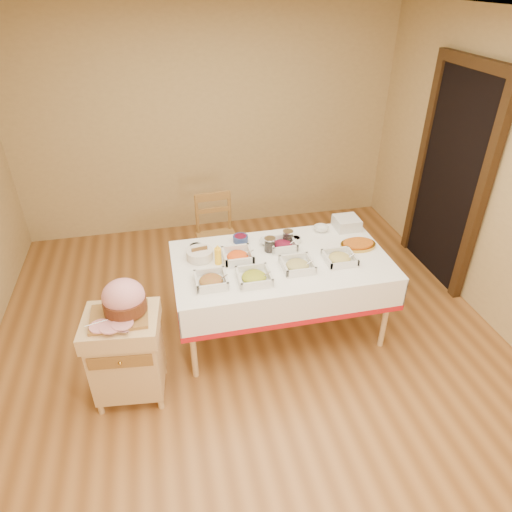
% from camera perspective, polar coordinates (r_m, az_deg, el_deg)
% --- Properties ---
extents(room_shell, '(5.00, 5.00, 5.00)m').
position_cam_1_polar(room_shell, '(3.27, -0.25, 4.22)').
color(room_shell, brown).
rests_on(room_shell, ground).
extents(doorway, '(0.09, 1.10, 2.20)m').
position_cam_1_polar(doorway, '(4.98, 23.24, 9.33)').
color(doorway, black).
rests_on(doorway, ground).
extents(dining_table, '(1.82, 1.02, 0.76)m').
position_cam_1_polar(dining_table, '(3.95, 3.09, -2.36)').
color(dining_table, tan).
rests_on(dining_table, ground).
extents(butcher_cart, '(0.58, 0.50, 0.75)m').
position_cam_1_polar(butcher_cart, '(3.59, -15.89, -11.46)').
color(butcher_cart, tan).
rests_on(butcher_cart, ground).
extents(dining_chair, '(0.43, 0.41, 0.90)m').
position_cam_1_polar(dining_chair, '(4.81, -4.90, 2.51)').
color(dining_chair, olive).
rests_on(dining_chair, ground).
extents(ham_on_board, '(0.42, 0.40, 0.28)m').
position_cam_1_polar(ham_on_board, '(3.33, -16.27, -5.40)').
color(ham_on_board, olive).
rests_on(ham_on_board, butcher_cart).
extents(serving_dish_a, '(0.25, 0.25, 0.11)m').
position_cam_1_polar(serving_dish_a, '(3.55, -5.64, -3.05)').
color(serving_dish_a, silver).
rests_on(serving_dish_a, dining_table).
extents(serving_dish_b, '(0.26, 0.26, 0.11)m').
position_cam_1_polar(serving_dish_b, '(3.57, -0.25, -2.63)').
color(serving_dish_b, silver).
rests_on(serving_dish_b, dining_table).
extents(serving_dish_c, '(0.25, 0.25, 0.10)m').
position_cam_1_polar(serving_dish_c, '(3.73, 5.20, -1.14)').
color(serving_dish_c, silver).
rests_on(serving_dish_c, dining_table).
extents(serving_dish_d, '(0.25, 0.25, 0.09)m').
position_cam_1_polar(serving_dish_d, '(3.87, 10.42, -0.25)').
color(serving_dish_d, silver).
rests_on(serving_dish_d, dining_table).
extents(serving_dish_e, '(0.26, 0.24, 0.12)m').
position_cam_1_polar(serving_dish_e, '(3.83, -2.31, -0.01)').
color(serving_dish_e, silver).
rests_on(serving_dish_e, dining_table).
extents(serving_dish_f, '(0.24, 0.23, 0.11)m').
position_cam_1_polar(serving_dish_f, '(4.00, 3.33, 1.46)').
color(serving_dish_f, silver).
rests_on(serving_dish_f, dining_table).
extents(small_bowl_left, '(0.12, 0.12, 0.06)m').
position_cam_1_polar(small_bowl_left, '(3.99, -7.52, 1.05)').
color(small_bowl_left, silver).
rests_on(small_bowl_left, dining_table).
extents(small_bowl_mid, '(0.14, 0.14, 0.06)m').
position_cam_1_polar(small_bowl_mid, '(4.09, -1.95, 2.22)').
color(small_bowl_mid, navy).
rests_on(small_bowl_mid, dining_table).
extents(small_bowl_right, '(0.10, 0.10, 0.05)m').
position_cam_1_polar(small_bowl_right, '(4.09, 4.98, 2.05)').
color(small_bowl_right, silver).
rests_on(small_bowl_right, dining_table).
extents(bowl_white_imported, '(0.20, 0.20, 0.04)m').
position_cam_1_polar(bowl_white_imported, '(4.06, 1.51, 1.79)').
color(bowl_white_imported, silver).
rests_on(bowl_white_imported, dining_table).
extents(bowl_small_imported, '(0.18, 0.18, 0.04)m').
position_cam_1_polar(bowl_small_imported, '(4.31, 8.14, 3.40)').
color(bowl_small_imported, silver).
rests_on(bowl_small_imported, dining_table).
extents(preserve_jar_left, '(0.10, 0.10, 0.13)m').
position_cam_1_polar(preserve_jar_left, '(3.94, 1.74, 1.38)').
color(preserve_jar_left, silver).
rests_on(preserve_jar_left, dining_table).
extents(preserve_jar_right, '(0.10, 0.10, 0.12)m').
position_cam_1_polar(preserve_jar_right, '(4.06, 4.00, 2.31)').
color(preserve_jar_right, silver).
rests_on(preserve_jar_right, dining_table).
extents(mustard_bottle, '(0.06, 0.06, 0.18)m').
position_cam_1_polar(mustard_bottle, '(3.76, -4.78, 0.09)').
color(mustard_bottle, yellow).
rests_on(mustard_bottle, dining_table).
extents(bread_basket, '(0.23, 0.23, 0.10)m').
position_cam_1_polar(bread_basket, '(3.87, -7.04, 0.23)').
color(bread_basket, silver).
rests_on(bread_basket, dining_table).
extents(plate_stack, '(0.22, 0.22, 0.11)m').
position_cam_1_polar(plate_stack, '(4.38, 11.25, 4.06)').
color(plate_stack, silver).
rests_on(plate_stack, dining_table).
extents(brass_platter, '(0.32, 0.23, 0.04)m').
position_cam_1_polar(brass_platter, '(4.12, 12.63, 1.41)').
color(brass_platter, gold).
rests_on(brass_platter, dining_table).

